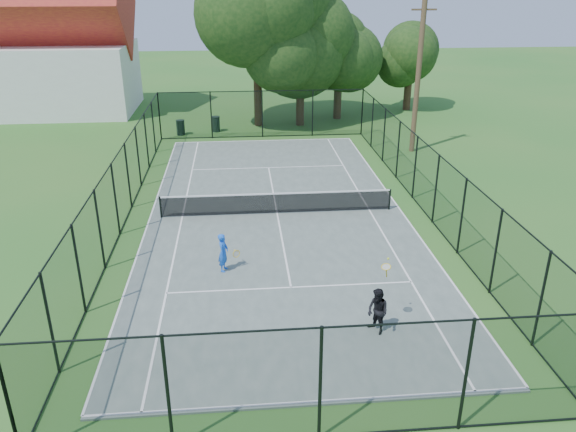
{
  "coord_description": "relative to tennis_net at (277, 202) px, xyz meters",
  "views": [
    {
      "loc": [
        -1.57,
        -22.59,
        9.62
      ],
      "look_at": [
        0.21,
        -3.0,
        1.2
      ],
      "focal_mm": 35.0,
      "sensor_mm": 36.0,
      "label": 1
    }
  ],
  "objects": [
    {
      "name": "ground",
      "position": [
        0.0,
        0.0,
        -0.58
      ],
      "size": [
        120.0,
        120.0,
        0.0
      ],
      "primitive_type": "plane",
      "color": "#276522"
    },
    {
      "name": "tree_near_right",
      "position": [
        5.7,
        17.7,
        4.07
      ],
      "size": [
        5.3,
        5.3,
        7.32
      ],
      "color": "#332114",
      "rests_on": "ground"
    },
    {
      "name": "building",
      "position": [
        -17.0,
        22.0,
        4.35
      ],
      "size": [
        15.3,
        8.15,
        11.87
      ],
      "color": "silver",
      "rests_on": "ground"
    },
    {
      "name": "tennis_net",
      "position": [
        0.0,
        0.0,
        0.0
      ],
      "size": [
        10.08,
        0.08,
        0.95
      ],
      "color": "black",
      "rests_on": "tennis_court"
    },
    {
      "name": "utility_pole",
      "position": [
        8.72,
        9.0,
        3.86
      ],
      "size": [
        1.4,
        0.3,
        8.75
      ],
      "color": "#4C3823",
      "rests_on": "ground"
    },
    {
      "name": "tree_near_mid",
      "position": [
        2.77,
        15.97,
        4.96
      ],
      "size": [
        6.88,
        6.88,
        8.99
      ],
      "color": "#332114",
      "rests_on": "ground"
    },
    {
      "name": "trash_bin_right",
      "position": [
        -3.06,
        14.65,
        -0.06
      ],
      "size": [
        0.58,
        0.58,
        1.03
      ],
      "color": "black",
      "rests_on": "ground"
    },
    {
      "name": "fence",
      "position": [
        0.0,
        0.0,
        0.92
      ],
      "size": [
        13.1,
        26.1,
        3.0
      ],
      "color": "black",
      "rests_on": "ground"
    },
    {
      "name": "tennis_court",
      "position": [
        0.0,
        0.0,
        -0.55
      ],
      "size": [
        11.0,
        24.0,
        0.06
      ],
      "primitive_type": "cube",
      "color": "#526159",
      "rests_on": "ground"
    },
    {
      "name": "player_black",
      "position": [
        2.24,
        -9.15,
        0.19
      ],
      "size": [
        0.82,
        1.13,
        2.08
      ],
      "color": "black",
      "rests_on": "tennis_court"
    },
    {
      "name": "player_blue",
      "position": [
        -2.24,
        -4.98,
        0.18
      ],
      "size": [
        0.82,
        0.58,
        1.4
      ],
      "color": "blue",
      "rests_on": "tennis_court"
    },
    {
      "name": "trash_bin_left",
      "position": [
        -5.34,
        14.0,
        -0.08
      ],
      "size": [
        0.58,
        0.58,
        0.98
      ],
      "color": "black",
      "rests_on": "ground"
    },
    {
      "name": "tree_near_left",
      "position": [
        -0.13,
        16.16,
        5.86
      ],
      "size": [
        8.01,
        8.01,
        10.45
      ],
      "color": "#332114",
      "rests_on": "ground"
    },
    {
      "name": "tree_far_right",
      "position": [
        11.62,
        20.15,
        2.95
      ],
      "size": [
        4.32,
        4.32,
        5.71
      ],
      "color": "#332114",
      "rests_on": "ground"
    }
  ]
}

